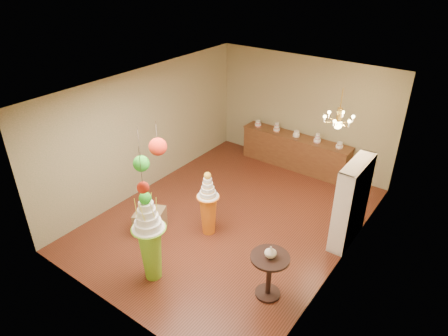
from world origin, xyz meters
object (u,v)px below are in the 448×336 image
Objects in this scene: pedestal_green at (150,242)px; sideboard at (295,151)px; pedestal_orange at (208,209)px; round_table at (269,270)px.

sideboard is (0.12, 5.31, -0.31)m from pedestal_green.
pedestal_green is 1.64m from pedestal_orange.
sideboard is at bearing 88.38° from pedestal_orange.
pedestal_green is 0.60× the size of sideboard.
pedestal_orange is 3.68m from sideboard.
round_table is at bearing 23.93° from pedestal_green.
pedestal_green is 5.32m from sideboard.
pedestal_green is at bearing -91.26° from sideboard.
pedestal_orange is at bearing -91.62° from sideboard.
pedestal_orange reaches higher than round_table.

